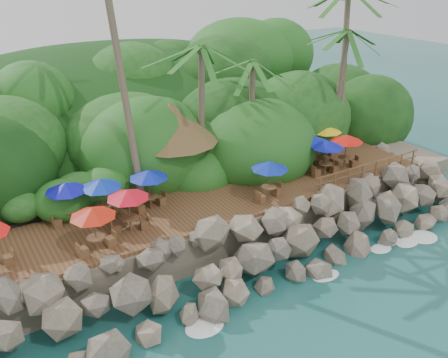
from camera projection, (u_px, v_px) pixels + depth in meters
ground at (291, 290)px, 22.77m from camera, size 140.00×140.00×0.00m
land_base at (151, 160)px, 34.73m from camera, size 32.00×25.20×2.10m
jungle_hill at (116, 143)px, 40.98m from camera, size 44.80×28.00×15.40m
seawall at (267, 249)px, 23.84m from camera, size 29.00×4.00×2.30m
terrace at (224, 199)px, 26.51m from camera, size 26.00×5.00×0.20m
jungle_foliage at (158, 178)px, 34.39m from camera, size 44.00×16.00×12.00m
foam_line at (287, 286)px, 22.99m from camera, size 25.20×0.80×0.06m
palms at (221, 8)px, 25.34m from camera, size 28.67×6.76×15.20m
palapa at (171, 122)px, 27.31m from camera, size 5.48×5.48×4.60m
dining_clusters at (208, 170)px, 25.27m from camera, size 22.51×5.22×2.19m
railing at (370, 169)px, 28.52m from camera, size 8.30×0.10×1.00m
waiter at (273, 164)px, 28.42m from camera, size 0.78×0.66×1.81m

